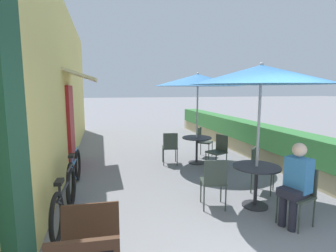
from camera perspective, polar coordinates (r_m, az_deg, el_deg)
The scene contains 15 objects.
cafe_facade_wall at distance 7.55m, azimuth -21.56°, elevation 8.08°, with size 0.98×11.53×4.20m.
planter_hedge at distance 8.83m, azimuth 15.58°, elevation -1.85°, with size 0.60×10.53×1.01m.
patio_table_near at distance 4.79m, azimuth 18.64°, elevation -10.47°, with size 0.79×0.79×0.72m.
patio_umbrella_near at distance 4.56m, azimuth 19.63°, elevation 10.45°, with size 2.29×2.29×2.44m.
cafe_chair_near_left at distance 4.53m, azimuth 10.00°, elevation -11.35°, with size 0.48×0.48×0.87m.
cafe_chair_near_right at distance 4.45m, azimuth 26.71°, elevation -12.49°, with size 0.50×0.50×0.87m.
seated_patron_near_right at distance 4.31m, azimuth 26.05°, elevation -10.73°, with size 0.48×0.42×1.25m.
cafe_chair_near_back at distance 5.50m, azimuth 19.24°, elevation -8.18°, with size 0.57×0.57×0.87m.
patio_table_mid at distance 7.17m, azimuth 6.28°, elevation -3.96°, with size 0.79×0.79×0.72m.
patio_umbrella_mid at distance 7.01m, azimuth 6.50°, elevation 9.88°, with size 2.29×2.29×2.44m.
cafe_chair_mid_left at distance 7.88m, azimuth 7.49°, elevation -2.95°, with size 0.56×0.56×0.87m.
cafe_chair_mid_right at distance 6.99m, azimuth 0.46°, elevation -4.29°, with size 0.46×0.46×0.87m.
cafe_chair_mid_back at distance 6.70m, azimuth 10.95°, elevation -4.99°, with size 0.52×0.52×0.87m.
bicycle_leaning at distance 4.40m, azimuth -21.55°, elevation -14.72°, with size 0.17×1.76×0.77m.
bicycle_second at distance 5.67m, azimuth -19.69°, elevation -9.33°, with size 0.12×1.78×0.79m.
Camera 1 is at (-1.62, -1.86, 2.02)m, focal length 28.00 mm.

